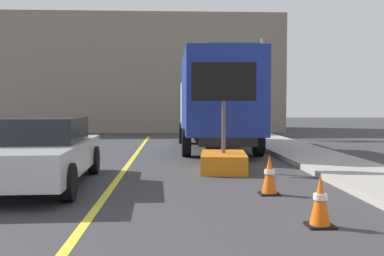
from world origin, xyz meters
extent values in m
cube|color=yellow|center=(0.00, 6.00, 0.00)|extent=(0.14, 36.00, 0.01)
cube|color=orange|center=(2.49, 11.83, 0.23)|extent=(1.26, 1.89, 0.45)
cylinder|color=#4C4C4C|center=(2.49, 11.83, 1.10)|extent=(0.10, 0.10, 1.30)
cube|color=black|center=(2.49, 11.83, 2.23)|extent=(1.60, 0.23, 0.95)
sphere|color=yellow|center=(3.05, 11.83, 2.23)|extent=(0.09, 0.09, 0.09)
sphere|color=yellow|center=(2.75, 11.86, 2.23)|extent=(0.09, 0.09, 0.09)
sphere|color=yellow|center=(2.45, 11.89, 2.23)|extent=(0.09, 0.09, 0.09)
sphere|color=yellow|center=(2.15, 11.92, 2.23)|extent=(0.09, 0.09, 0.09)
sphere|color=yellow|center=(1.98, 11.93, 2.41)|extent=(0.09, 0.09, 0.09)
sphere|color=yellow|center=(1.98, 11.93, 2.04)|extent=(0.09, 0.09, 0.09)
cube|color=black|center=(2.83, 17.33, 0.57)|extent=(1.71, 7.77, 0.25)
cube|color=silver|center=(2.83, 20.12, 1.65)|extent=(2.43, 2.18, 1.90)
cube|color=navy|center=(2.83, 16.13, 2.05)|extent=(2.43, 5.28, 2.70)
cylinder|color=black|center=(1.66, 19.97, 0.45)|extent=(0.28, 0.90, 0.90)
cylinder|color=black|center=(3.99, 19.97, 0.45)|extent=(0.28, 0.90, 0.90)
cylinder|color=black|center=(1.67, 15.00, 0.45)|extent=(0.28, 0.90, 0.90)
cylinder|color=black|center=(4.00, 15.00, 0.45)|extent=(0.28, 0.90, 0.90)
cube|color=silver|center=(-1.57, 9.96, 0.58)|extent=(2.15, 4.75, 0.60)
cube|color=black|center=(-1.58, 10.20, 1.13)|extent=(1.82, 2.17, 0.50)
cylinder|color=black|center=(-0.56, 8.45, 0.33)|extent=(0.24, 0.67, 0.66)
cylinder|color=black|center=(-0.67, 11.54, 0.33)|extent=(0.24, 0.67, 0.66)
cylinder|color=black|center=(-2.57, 11.47, 0.33)|extent=(0.24, 0.67, 0.66)
cylinder|color=gray|center=(5.78, 23.20, 2.50)|extent=(0.18, 0.18, 5.00)
cube|color=#0F6033|center=(4.38, 23.21, 4.15)|extent=(2.60, 0.07, 1.30)
cube|color=white|center=(4.38, 23.24, 4.15)|extent=(1.82, 0.02, 0.18)
cube|color=gray|center=(-1.87, 31.06, 3.58)|extent=(19.89, 7.78, 7.16)
cube|color=black|center=(3.20, 6.70, 0.01)|extent=(0.36, 0.36, 0.03)
cone|color=#EA5B0C|center=(3.20, 6.70, 0.37)|extent=(0.28, 0.28, 0.69)
cylinder|color=white|center=(3.20, 6.70, 0.41)|extent=(0.19, 0.19, 0.08)
cube|color=black|center=(2.99, 8.88, 0.01)|extent=(0.36, 0.36, 0.03)
cone|color=#EA5B0C|center=(2.99, 8.88, 0.39)|extent=(0.28, 0.28, 0.71)
cylinder|color=white|center=(2.99, 8.88, 0.42)|extent=(0.19, 0.19, 0.08)
camera|label=1|loc=(1.20, 0.88, 1.64)|focal=41.51mm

